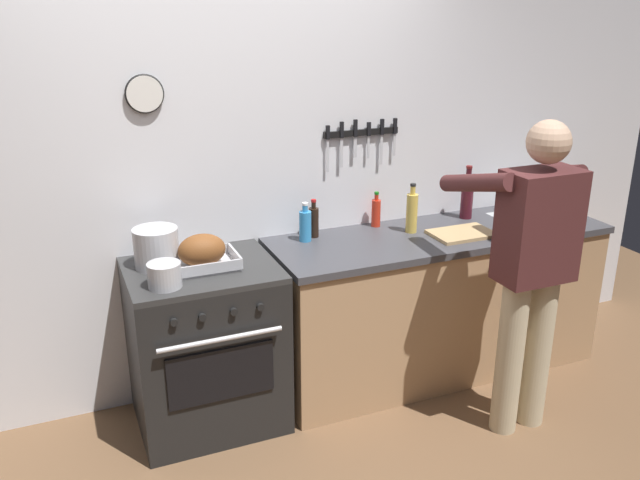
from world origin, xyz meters
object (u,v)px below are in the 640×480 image
person_cook (532,260)px  cutting_board (462,234)px  bottle_cooking_oil (412,212)px  bottle_wine_red (467,196)px  bottle_dish_soap (305,225)px  stove (206,346)px  stock_pot (156,248)px  saucepan (164,275)px  bottle_hot_sauce (376,212)px  bottle_soy_sauce (314,221)px  roasting_pan (202,253)px

person_cook → cutting_board: bearing=3.5°
cutting_board → bottle_cooking_oil: bottle_cooking_oil is taller
cutting_board → bottle_wine_red: size_ratio=1.09×
cutting_board → bottle_cooking_oil: bearing=145.8°
bottle_dish_soap → bottle_wine_red: bottle_wine_red is taller
stove → stock_pot: bearing=152.8°
saucepan → bottle_hot_sauce: bottle_hot_sauce is taller
bottle_dish_soap → bottle_hot_sauce: bearing=8.9°
stock_pot → bottle_soy_sauce: 0.91m
person_cook → saucepan: size_ratio=10.39×
person_cook → bottle_hot_sauce: size_ratio=7.81×
saucepan → bottle_cooking_oil: bearing=9.3°
bottle_hot_sauce → stove: bearing=-167.8°
saucepan → bottle_hot_sauce: 1.39m
saucepan → stock_pot: bearing=87.4°
bottle_cooking_oil → bottle_soy_sauce: 0.57m
bottle_dish_soap → saucepan: bearing=-158.2°
stove → roasting_pan: 0.53m
cutting_board → stove: bearing=176.3°
saucepan → roasting_pan: bearing=37.7°
bottle_dish_soap → bottle_soy_sauce: size_ratio=1.01×
person_cook → bottle_dish_soap: bearing=48.3°
bottle_dish_soap → bottle_hot_sauce: bottle_dish_soap is taller
cutting_board → bottle_wine_red: bottle_wine_red is taller
saucepan → bottle_cooking_oil: size_ratio=0.55×
stove → bottle_dish_soap: bottle_dish_soap is taller
stock_pot → bottle_hot_sauce: bottle_hot_sauce is taller
saucepan → bottle_cooking_oil: 1.49m
roasting_pan → bottle_wine_red: bottle_wine_red is taller
stock_pot → bottle_soy_sauce: bottle_soy_sauce is taller
cutting_board → saucepan: bearing=-177.5°
saucepan → bottle_wine_red: 1.95m
bottle_wine_red → stove: bearing=-174.3°
stove → cutting_board: bearing=-3.7°
person_cook → bottle_cooking_oil: size_ratio=5.70×
stock_pot → bottle_hot_sauce: (1.32, 0.14, -0.01)m
bottle_hot_sauce → bottle_wine_red: bearing=-6.9°
stove → bottle_dish_soap: (0.63, 0.17, 0.54)m
stock_pot → cutting_board: (1.70, -0.20, -0.09)m
roasting_pan → bottle_wine_red: 1.71m
stock_pot → person_cook: bearing=-24.3°
roasting_pan → bottle_dish_soap: 0.65m
bottle_dish_soap → bottle_hot_sauce: 0.49m
cutting_board → bottle_cooking_oil: 0.31m
roasting_pan → saucepan: bearing=-142.3°
roasting_pan → saucepan: 0.28m
saucepan → bottle_wine_red: bottle_wine_red is taller
bottle_dish_soap → bottle_soy_sauce: bearing=33.2°
saucepan → bottle_hot_sauce: (1.33, 0.41, 0.03)m
person_cook → cutting_board: 0.58m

